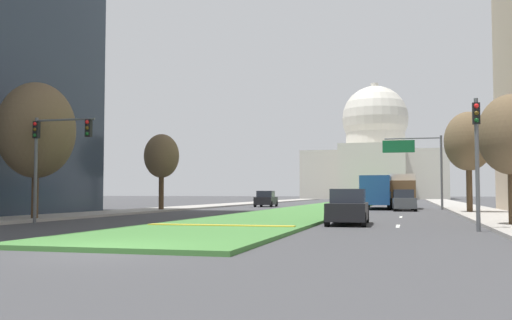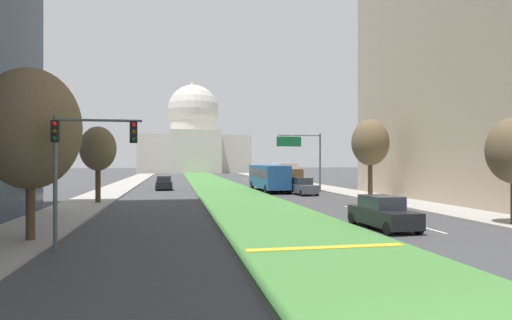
{
  "view_description": "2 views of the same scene",
  "coord_description": "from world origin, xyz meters",
  "px_view_note": "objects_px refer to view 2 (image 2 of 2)",
  "views": [
    {
      "loc": [
        7.58,
        -13.12,
        1.52
      ],
      "look_at": [
        -2.88,
        26.64,
        3.81
      ],
      "focal_mm": 40.8,
      "sensor_mm": 36.0,
      "label": 1
    },
    {
      "loc": [
        -5.71,
        -5.68,
        3.49
      ],
      "look_at": [
        2.89,
        39.3,
        3.55
      ],
      "focal_mm": 30.0,
      "sensor_mm": 36.0,
      "label": 2
    }
  ],
  "objects_px": {
    "box_truck_delivery": "(286,176)",
    "city_bus": "(268,176)",
    "street_tree_right_mid": "(370,143)",
    "traffic_light_near_left": "(79,153)",
    "street_tree_left_near": "(31,129)",
    "street_tree_left_mid": "(98,149)",
    "capitol_building": "(193,141)",
    "overhead_guide_sign": "(304,150)",
    "sedan_lead_stopped": "(383,213)",
    "sedan_midblock": "(303,187)",
    "sedan_distant": "(164,183)"
  },
  "relations": [
    {
      "from": "sedan_distant",
      "to": "box_truck_delivery",
      "type": "height_order",
      "value": "box_truck_delivery"
    },
    {
      "from": "box_truck_delivery",
      "to": "city_bus",
      "type": "relative_size",
      "value": 0.58
    },
    {
      "from": "street_tree_left_near",
      "to": "city_bus",
      "type": "relative_size",
      "value": 0.67
    },
    {
      "from": "capitol_building",
      "to": "overhead_guide_sign",
      "type": "xyz_separation_m",
      "value": [
        8.52,
        -86.3,
        -5.0
      ]
    },
    {
      "from": "overhead_guide_sign",
      "to": "sedan_distant",
      "type": "bearing_deg",
      "value": 157.93
    },
    {
      "from": "capitol_building",
      "to": "sedan_lead_stopped",
      "type": "height_order",
      "value": "capitol_building"
    },
    {
      "from": "street_tree_left_near",
      "to": "sedan_midblock",
      "type": "bearing_deg",
      "value": 49.9
    },
    {
      "from": "city_bus",
      "to": "capitol_building",
      "type": "bearing_deg",
      "value": 93.24
    },
    {
      "from": "sedan_lead_stopped",
      "to": "street_tree_left_near",
      "type": "bearing_deg",
      "value": -177.31
    },
    {
      "from": "overhead_guide_sign",
      "to": "street_tree_right_mid",
      "type": "xyz_separation_m",
      "value": [
        3.18,
        -9.73,
        0.47
      ]
    },
    {
      "from": "traffic_light_near_left",
      "to": "sedan_midblock",
      "type": "xyz_separation_m",
      "value": [
        16.47,
        24.5,
        -2.98
      ]
    },
    {
      "from": "box_truck_delivery",
      "to": "city_bus",
      "type": "bearing_deg",
      "value": -162.78
    },
    {
      "from": "traffic_light_near_left",
      "to": "sedan_distant",
      "type": "bearing_deg",
      "value": 86.13
    },
    {
      "from": "sedan_lead_stopped",
      "to": "sedan_midblock",
      "type": "bearing_deg",
      "value": 83.76
    },
    {
      "from": "capitol_building",
      "to": "street_tree_left_near",
      "type": "height_order",
      "value": "capitol_building"
    },
    {
      "from": "street_tree_left_near",
      "to": "city_bus",
      "type": "xyz_separation_m",
      "value": [
        16.47,
        27.98,
        -3.06
      ]
    },
    {
      "from": "sedan_lead_stopped",
      "to": "city_bus",
      "type": "xyz_separation_m",
      "value": [
        0.0,
        27.21,
        0.98
      ]
    },
    {
      "from": "overhead_guide_sign",
      "to": "street_tree_right_mid",
      "type": "height_order",
      "value": "street_tree_right_mid"
    },
    {
      "from": "street_tree_left_mid",
      "to": "city_bus",
      "type": "bearing_deg",
      "value": 35.15
    },
    {
      "from": "sedan_midblock",
      "to": "street_tree_left_near",
      "type": "bearing_deg",
      "value": -130.1
    },
    {
      "from": "capitol_building",
      "to": "sedan_midblock",
      "type": "height_order",
      "value": "capitol_building"
    },
    {
      "from": "box_truck_delivery",
      "to": "city_bus",
      "type": "xyz_separation_m",
      "value": [
        -2.23,
        -0.69,
        0.09
      ]
    },
    {
      "from": "street_tree_left_near",
      "to": "traffic_light_near_left",
      "type": "bearing_deg",
      "value": -42.02
    },
    {
      "from": "sedan_distant",
      "to": "sedan_midblock",
      "type": "bearing_deg",
      "value": -35.66
    },
    {
      "from": "traffic_light_near_left",
      "to": "box_truck_delivery",
      "type": "relative_size",
      "value": 0.81
    },
    {
      "from": "traffic_light_near_left",
      "to": "street_tree_left_near",
      "type": "xyz_separation_m",
      "value": [
        -2.36,
        2.13,
        1.04
      ]
    },
    {
      "from": "street_tree_right_mid",
      "to": "sedan_midblock",
      "type": "bearing_deg",
      "value": 127.8
    },
    {
      "from": "capitol_building",
      "to": "city_bus",
      "type": "relative_size",
      "value": 2.89
    },
    {
      "from": "street_tree_left_near",
      "to": "street_tree_right_mid",
      "type": "bearing_deg",
      "value": 35.18
    },
    {
      "from": "traffic_light_near_left",
      "to": "overhead_guide_sign",
      "type": "bearing_deg",
      "value": 57.8
    },
    {
      "from": "street_tree_left_near",
      "to": "street_tree_left_mid",
      "type": "relative_size",
      "value": 1.19
    },
    {
      "from": "box_truck_delivery",
      "to": "sedan_lead_stopped",
      "type": "bearing_deg",
      "value": -94.58
    },
    {
      "from": "overhead_guide_sign",
      "to": "traffic_light_near_left",
      "type": "bearing_deg",
      "value": -122.2
    },
    {
      "from": "sedan_lead_stopped",
      "to": "traffic_light_near_left",
      "type": "bearing_deg",
      "value": -168.37
    },
    {
      "from": "sedan_midblock",
      "to": "city_bus",
      "type": "distance_m",
      "value": 6.17
    },
    {
      "from": "sedan_midblock",
      "to": "overhead_guide_sign",
      "type": "bearing_deg",
      "value": 70.29
    },
    {
      "from": "street_tree_right_mid",
      "to": "traffic_light_near_left",
      "type": "bearing_deg",
      "value": -138.48
    },
    {
      "from": "traffic_light_near_left",
      "to": "sedan_lead_stopped",
      "type": "bearing_deg",
      "value": 11.63
    },
    {
      "from": "capitol_building",
      "to": "sedan_distant",
      "type": "distance_m",
      "value": 80.8
    },
    {
      "from": "traffic_light_near_left",
      "to": "street_tree_right_mid",
      "type": "bearing_deg",
      "value": 41.52
    },
    {
      "from": "street_tree_left_mid",
      "to": "sedan_midblock",
      "type": "xyz_separation_m",
      "value": [
        18.86,
        6.0,
        -3.58
      ]
    },
    {
      "from": "street_tree_left_near",
      "to": "overhead_guide_sign",
      "type": "bearing_deg",
      "value": 52.37
    },
    {
      "from": "street_tree_left_mid",
      "to": "capitol_building",
      "type": "bearing_deg",
      "value": 83.06
    },
    {
      "from": "sedan_midblock",
      "to": "sedan_lead_stopped",
      "type": "bearing_deg",
      "value": -96.24
    },
    {
      "from": "sedan_midblock",
      "to": "city_bus",
      "type": "height_order",
      "value": "city_bus"
    },
    {
      "from": "traffic_light_near_left",
      "to": "city_bus",
      "type": "height_order",
      "value": "traffic_light_near_left"
    },
    {
      "from": "overhead_guide_sign",
      "to": "street_tree_left_mid",
      "type": "relative_size",
      "value": 1.04
    },
    {
      "from": "street_tree_left_mid",
      "to": "street_tree_right_mid",
      "type": "distance_m",
      "value": 23.42
    },
    {
      "from": "street_tree_left_near",
      "to": "box_truck_delivery",
      "type": "xyz_separation_m",
      "value": [
        18.71,
        28.68,
        -3.15
      ]
    },
    {
      "from": "traffic_light_near_left",
      "to": "box_truck_delivery",
      "type": "height_order",
      "value": "traffic_light_near_left"
    }
  ]
}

